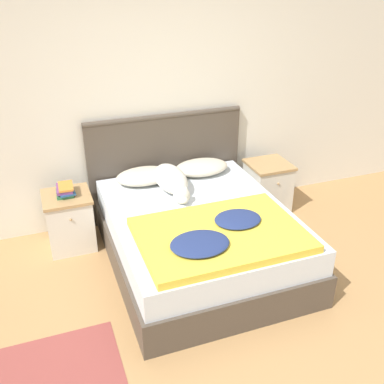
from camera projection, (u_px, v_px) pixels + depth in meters
The scene contains 12 objects.
ground_plane at pixel (244, 342), 3.34m from camera, with size 16.00×16.00×0.00m, color tan.
wall_back at pixel (157, 100), 4.53m from camera, with size 9.00×0.06×2.55m.
bed at pixel (199, 237), 4.12m from camera, with size 1.59×1.95×0.54m.
headboard at pixel (166, 164), 4.80m from camera, with size 1.67×0.06×1.15m.
nightstand_left at pixel (70, 221), 4.36m from camera, with size 0.45×0.45×0.56m.
nightstand_right at pixel (267, 186), 5.02m from camera, with size 0.45×0.45×0.56m.
pillow_left at pixel (144, 176), 4.48m from camera, with size 0.57×0.37×0.14m.
pillow_right at pixel (202, 167), 4.67m from camera, with size 0.57×0.37×0.14m.
quilt at pixel (219, 234), 3.58m from camera, with size 1.31×0.93×0.12m.
dog at pixel (172, 180), 4.33m from camera, with size 0.29×0.81×0.21m.
book_stack at pixel (65, 190), 4.22m from camera, with size 0.18×0.24×0.10m.
rug at pixel (48, 370), 3.11m from camera, with size 0.99×0.63×0.00m.
Camera 1 is at (-1.21, -2.17, 2.53)m, focal length 42.00 mm.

